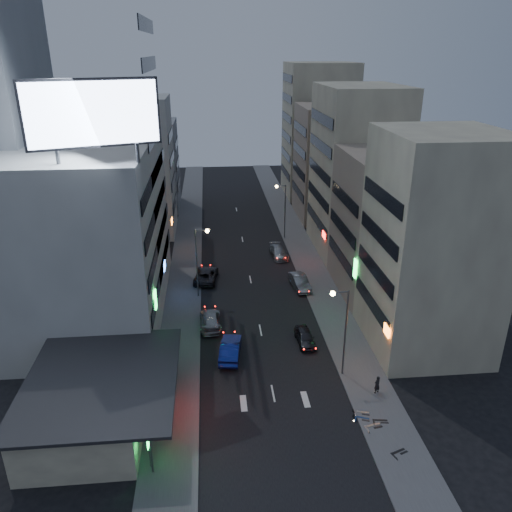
{
  "coord_description": "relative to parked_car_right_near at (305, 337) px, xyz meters",
  "views": [
    {
      "loc": [
        -4.57,
        -29.14,
        26.11
      ],
      "look_at": [
        -0.13,
        17.33,
        6.71
      ],
      "focal_mm": 35.0,
      "sensor_mm": 36.0,
      "label": 1
    }
  ],
  "objects": [
    {
      "name": "person",
      "position": [
        4.41,
        -8.09,
        0.25
      ],
      "size": [
        0.68,
        0.59,
        1.58
      ],
      "primitive_type": "imported",
      "rotation": [
        0.0,
        0.0,
        3.6
      ],
      "color": "black",
      "rests_on": "sidewalk_right"
    },
    {
      "name": "far_left_b",
      "position": [
        -20.0,
        46.76,
        6.84
      ],
      "size": [
        12.0,
        10.0,
        15.0
      ],
      "primitive_type": "cube",
      "color": "gray",
      "rests_on": "ground"
    },
    {
      "name": "far_left_a",
      "position": [
        -19.5,
        33.76,
        9.34
      ],
      "size": [
        11.0,
        10.0,
        20.0
      ],
      "primitive_type": "cube",
      "color": "#B9B9B4",
      "rests_on": "ground"
    },
    {
      "name": "sidewalk_left",
      "position": [
        -12.0,
        18.76,
        -0.6
      ],
      "size": [
        4.0,
        120.0,
        0.12
      ],
      "primitive_type": "cube",
      "color": "#4C4C4F",
      "rests_on": "ground"
    },
    {
      "name": "far_right_a",
      "position": [
        11.5,
        38.76,
        8.34
      ],
      "size": [
        11.0,
        12.0,
        18.0
      ],
      "primitive_type": "cube",
      "color": "gray",
      "rests_on": "ground"
    },
    {
      "name": "billboard",
      "position": [
        -16.99,
        -1.27,
        21.0
      ],
      "size": [
        9.52,
        3.75,
        6.2
      ],
      "rotation": [
        0.0,
        0.0,
        0.35
      ],
      "color": "#595B60",
      "rests_on": "white_building"
    },
    {
      "name": "scooter_silver_b",
      "position": [
        3.13,
        -10.35,
        -0.04
      ],
      "size": [
        1.02,
        1.71,
        0.99
      ],
      "primitive_type": null,
      "rotation": [
        0.0,
        0.0,
        1.25
      ],
      "color": "#AAACB2",
      "rests_on": "sidewalk_right"
    },
    {
      "name": "sidewalk_right",
      "position": [
        4.0,
        18.76,
        -0.6
      ],
      "size": [
        4.0,
        120.0,
        0.12
      ],
      "primitive_type": "cube",
      "color": "#4C4C4F",
      "rests_on": "ground"
    },
    {
      "name": "white_building",
      "position": [
        -21.0,
        8.76,
        8.34
      ],
      "size": [
        14.0,
        24.0,
        18.0
      ],
      "primitive_type": "cube",
      "color": "#B9B9B4",
      "rests_on": "ground"
    },
    {
      "name": "road_car_silver",
      "position": [
        -9.0,
        4.06,
        0.08
      ],
      "size": [
        2.25,
        5.17,
        1.48
      ],
      "primitive_type": "imported",
      "rotation": [
        0.0,
        0.0,
        3.18
      ],
      "color": "#93979B",
      "rests_on": "ground"
    },
    {
      "name": "parked_car_right_mid",
      "position": [
        1.6,
        11.9,
        0.11
      ],
      "size": [
        2.23,
        4.86,
        1.54
      ],
      "primitive_type": "imported",
      "rotation": [
        0.0,
        0.0,
        0.13
      ],
      "color": "gray",
      "rests_on": "ground"
    },
    {
      "name": "street_lamp_right_far",
      "position": [
        1.91,
        28.76,
        4.7
      ],
      "size": [
        1.6,
        0.44,
        8.02
      ],
      "color": "#595B60",
      "rests_on": "sidewalk_right"
    },
    {
      "name": "food_court",
      "position": [
        -17.9,
        -9.24,
        1.32
      ],
      "size": [
        11.0,
        13.0,
        3.88
      ],
      "color": "beige",
      "rests_on": "ground"
    },
    {
      "name": "shophouse_far",
      "position": [
        11.0,
        23.76,
        10.34
      ],
      "size": [
        10.0,
        14.0,
        22.0
      ],
      "primitive_type": "cube",
      "color": "beige",
      "rests_on": "ground"
    },
    {
      "name": "parked_car_left",
      "position": [
        -9.37,
        15.01,
        0.11
      ],
      "size": [
        3.24,
        5.81,
        1.54
      ],
      "primitive_type": "imported",
      "rotation": [
        0.0,
        0.0,
        3.01
      ],
      "color": "#27262B",
      "rests_on": "ground"
    },
    {
      "name": "parked_car_right_far",
      "position": [
        0.44,
        21.59,
        0.03
      ],
      "size": [
        2.35,
        4.94,
        1.39
      ],
      "primitive_type": "imported",
      "rotation": [
        0.0,
        0.0,
        0.09
      ],
      "color": "#9A9EA2",
      "rests_on": "ground"
    },
    {
      "name": "scooter_blue",
      "position": [
        2.94,
        -11.02,
        -0.05
      ],
      "size": [
        1.1,
        1.69,
        0.98
      ],
      "primitive_type": null,
      "rotation": [
        0.0,
        0.0,
        1.19
      ],
      "color": "navy",
      "rests_on": "sidewalk_right"
    },
    {
      "name": "street_lamp_left",
      "position": [
        -9.9,
        10.76,
        4.7
      ],
      "size": [
        1.6,
        0.44,
        8.02
      ],
      "color": "#595B60",
      "rests_on": "sidewalk_left"
    },
    {
      "name": "scooter_silver_a",
      "position": [
        3.5,
        -11.58,
        0.04
      ],
      "size": [
        0.99,
        1.98,
        1.16
      ],
      "primitive_type": null,
      "rotation": [
        0.0,
        0.0,
        1.77
      ],
      "color": "#ADAEB5",
      "rests_on": "sidewalk_right"
    },
    {
      "name": "street_lamp_right_near",
      "position": [
        1.91,
        -5.24,
        4.7
      ],
      "size": [
        1.6,
        0.44,
        8.02
      ],
      "color": "#595B60",
      "rests_on": "sidewalk_right"
    },
    {
      "name": "scooter_black_b",
      "position": [
        4.23,
        -11.31,
        -0.03
      ],
      "size": [
        0.79,
        1.74,
        1.03
      ],
      "primitive_type": null,
      "rotation": [
        0.0,
        0.0,
        1.43
      ],
      "color": "black",
      "rests_on": "sidewalk_right"
    },
    {
      "name": "shophouse_mid",
      "position": [
        11.5,
        10.76,
        7.34
      ],
      "size": [
        11.0,
        12.0,
        16.0
      ],
      "primitive_type": "cube",
      "color": "gray",
      "rests_on": "ground"
    },
    {
      "name": "shophouse_near",
      "position": [
        11.0,
        -0.74,
        9.34
      ],
      "size": [
        10.0,
        11.0,
        20.0
      ],
      "primitive_type": "cube",
      "color": "beige",
      "rests_on": "ground"
    },
    {
      "name": "parked_car_right_near",
      "position": [
        0.0,
        0.0,
        0.0
      ],
      "size": [
        1.74,
        3.95,
        1.32
      ],
      "primitive_type": "imported",
      "rotation": [
        0.0,
        0.0,
        0.05
      ],
      "color": "#2A2B30",
      "rests_on": "ground"
    },
    {
      "name": "far_right_b",
      "position": [
        12.0,
        52.76,
        11.34
      ],
      "size": [
        12.0,
        12.0,
        24.0
      ],
      "primitive_type": "cube",
      "color": "beige",
      "rests_on": "ground"
    },
    {
      "name": "scooter_black_a",
      "position": [
        4.38,
        -14.22,
        -0.0
      ],
      "size": [
        1.18,
        1.85,
        1.07
      ],
      "primitive_type": null,
      "rotation": [
        0.0,
        0.0,
        1.94
      ],
      "color": "black",
      "rests_on": "sidewalk_right"
    },
    {
      "name": "road_car_blue",
      "position": [
        -7.21,
        -1.57,
        0.16
      ],
      "size": [
        2.4,
        5.16,
        1.64
      ],
      "primitive_type": "imported",
      "rotation": [
        0.0,
        0.0,
        3.0
      ],
      "color": "navy",
      "rests_on": "ground"
    },
    {
      "name": "ground",
      "position": [
        -4.0,
        -11.24,
        -0.66
      ],
      "size": [
        180.0,
        180.0,
        0.0
      ],
      "primitive_type": "plane",
      "color": "black",
      "rests_on": "ground"
    }
  ]
}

